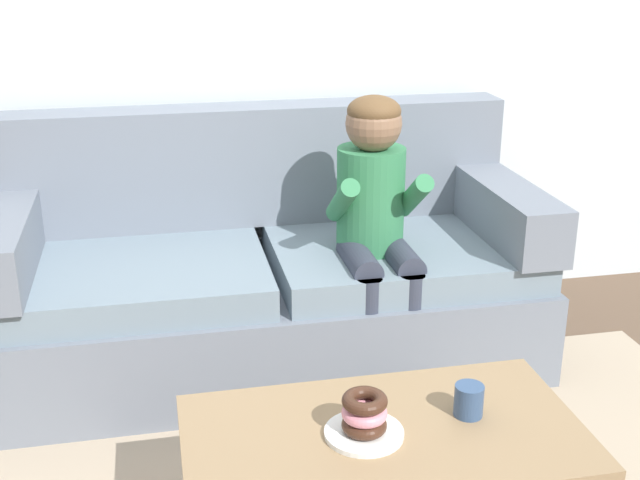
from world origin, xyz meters
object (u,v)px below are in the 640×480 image
at_px(coffee_table, 384,444).
at_px(person_child, 376,213).
at_px(donut, 364,425).
at_px(couch, 267,277).
at_px(mug, 469,400).

relative_size(coffee_table, person_child, 0.97).
relative_size(coffee_table, donut, 8.86).
relative_size(couch, person_child, 1.92).
xyz_separation_m(person_child, mug, (-0.01, -1.00, -0.21)).
bearing_deg(person_child, donut, -106.82).
distance_m(couch, donut, 1.26).
xyz_separation_m(person_child, donut, (-0.31, -1.04, -0.22)).
bearing_deg(mug, donut, -172.95).
distance_m(person_child, mug, 1.02).
xyz_separation_m(couch, donut, (0.08, -1.25, 0.09)).
bearing_deg(person_child, mug, -90.60).
bearing_deg(mug, couch, 107.38).
distance_m(couch, mug, 1.28).
height_order(person_child, mug, person_child).
height_order(couch, mug, couch).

